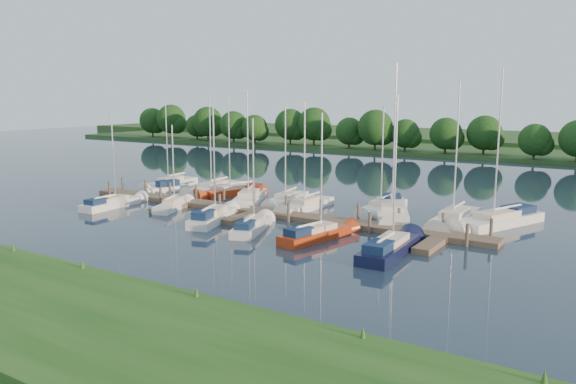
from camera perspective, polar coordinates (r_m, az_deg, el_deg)
The scene contains 23 objects.
ground at distance 42.85m, azimuth -8.87°, elevation -4.11°, with size 260.00×260.00×0.00m, color #192733.
dock at distance 48.39m, azimuth -3.18°, elevation -2.16°, with size 40.00×6.00×0.40m.
mooring_pilings at distance 49.21m, azimuth -2.43°, elevation -1.47°, with size 38.24×2.84×2.00m.
far_shore at distance 110.17m, azimuth 17.74°, elevation 4.16°, with size 180.00×30.00×0.60m, color #28471B.
distant_hill at distance 134.41m, azimuth 20.48°, elevation 5.12°, with size 220.00×40.00×1.40m, color #315726.
treeline at distance 95.80m, azimuth 19.82°, elevation 5.60°, with size 147.39×9.72×8.27m.
sailboat_n_0 at distance 64.50m, azimuth -11.89°, elevation 0.73°, with size 2.05×7.87×10.20m.
motorboat at distance 61.61m, azimuth -12.25°, elevation 0.34°, with size 2.60×4.98×1.52m.
sailboat_n_2 at distance 60.48m, azimuth -7.64°, elevation 0.25°, with size 2.48×8.58×10.89m.
sailboat_n_3 at distance 58.53m, azimuth -5.71°, elevation -0.03°, with size 4.22×8.12×10.37m.
sailboat_n_4 at distance 54.30m, azimuth -3.95°, elevation -0.70°, with size 5.07×8.48×11.16m.
sailboat_n_5 at distance 53.70m, azimuth -0.15°, elevation -0.87°, with size 2.68×7.55×9.60m.
sailboat_n_6 at distance 50.83m, azimuth 1.81°, elevation -1.48°, with size 1.89×7.81×10.05m.
sailboat_n_7 at distance 50.49m, azimuth 9.54°, elevation -1.69°, with size 2.03×7.56×9.72m.
sailboat_n_8 at distance 49.13m, azimuth 10.51°, elevation -1.98°, with size 5.97×10.37×13.27m.
sailboat_n_9 at distance 47.02m, azimuth 16.50°, elevation -2.81°, with size 2.23×9.15×11.70m.
sailboat_n_10 at distance 47.41m, azimuth 20.46°, elevation -2.85°, with size 5.62×9.87×12.70m.
sailboat_s_0 at distance 54.36m, azimuth -17.37°, elevation -1.15°, with size 2.11×7.25×9.23m.
sailboat_s_1 at distance 52.05m, azimuth -11.55°, elevation -1.41°, with size 3.01×6.08×7.97m.
sailboat_s_2 at distance 46.12m, azimuth -7.60°, elevation -2.64°, with size 3.48×7.46×9.71m.
sailboat_s_3 at distance 42.91m, azimuth -3.63°, elevation -3.55°, with size 3.39×6.87×8.87m.
sailboat_s_4 at distance 40.34m, azimuth 2.98°, elevation -4.40°, with size 3.00×7.35×9.40m.
sailboat_s_5 at distance 37.33m, azimuth 10.36°, elevation -5.71°, with size 2.29×8.35×10.68m.
Camera 1 is at (27.52, -31.22, 10.20)m, focal length 35.00 mm.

